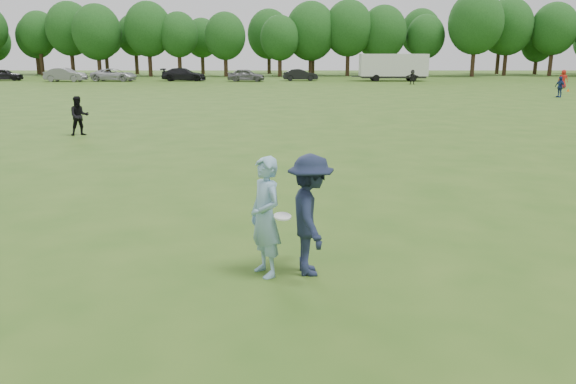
# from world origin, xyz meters

# --- Properties ---
(ground) EXTENTS (200.00, 200.00, 0.00)m
(ground) POSITION_xyz_m (0.00, 0.00, 0.00)
(ground) COLOR #2F5317
(ground) RESTS_ON ground
(thrower) EXTENTS (0.75, 0.83, 1.91)m
(thrower) POSITION_xyz_m (-0.76, -0.50, 0.96)
(thrower) COLOR #7FAAC5
(thrower) RESTS_ON ground
(defender) EXTENTS (0.85, 1.32, 1.94)m
(defender) POSITION_xyz_m (-0.05, -0.44, 0.97)
(defender) COLOR #1A223A
(defender) RESTS_ON ground
(player_far_a) EXTENTS (1.00, 0.93, 1.65)m
(player_far_a) POSITION_xyz_m (-9.24, 14.83, 0.83)
(player_far_a) COLOR black
(player_far_a) RESTS_ON ground
(player_far_b) EXTENTS (0.68, 1.02, 1.61)m
(player_far_b) POSITION_xyz_m (20.71, 35.34, 0.80)
(player_far_b) COLOR navy
(player_far_b) RESTS_ON ground
(player_far_c) EXTENTS (1.03, 0.90, 1.77)m
(player_far_c) POSITION_xyz_m (26.17, 46.30, 0.89)
(player_far_c) COLOR red
(player_far_c) RESTS_ON ground
(player_far_d) EXTENTS (1.52, 0.81, 1.57)m
(player_far_d) POSITION_xyz_m (13.05, 53.02, 0.78)
(player_far_d) COLOR black
(player_far_d) RESTS_ON ground
(car_a) EXTENTS (4.27, 1.96, 1.42)m
(car_a) POSITION_xyz_m (-35.18, 61.18, 0.71)
(car_a) COLOR black
(car_a) RESTS_ON ground
(car_b) EXTENTS (4.95, 2.14, 1.58)m
(car_b) POSITION_xyz_m (-26.81, 58.79, 0.79)
(car_b) COLOR slate
(car_b) RESTS_ON ground
(car_c) EXTENTS (5.57, 2.99, 1.49)m
(car_c) POSITION_xyz_m (-21.34, 59.85, 0.74)
(car_c) COLOR #B7B6BC
(car_c) RESTS_ON ground
(car_d) EXTENTS (5.31, 2.18, 1.54)m
(car_d) POSITION_xyz_m (-13.07, 60.35, 0.77)
(car_d) COLOR black
(car_d) RESTS_ON ground
(car_e) EXTENTS (4.55, 2.25, 1.49)m
(car_e) POSITION_xyz_m (-5.41, 59.12, 0.75)
(car_e) COLOR slate
(car_e) RESTS_ON ground
(car_f) EXTENTS (4.32, 1.74, 1.39)m
(car_f) POSITION_xyz_m (1.05, 60.80, 0.70)
(car_f) COLOR black
(car_f) RESTS_ON ground
(field_cone) EXTENTS (0.28, 0.28, 0.30)m
(field_cone) POSITION_xyz_m (24.61, 41.90, 0.15)
(field_cone) COLOR orange
(field_cone) RESTS_ON ground
(disc_in_play) EXTENTS (0.30, 0.29, 0.08)m
(disc_in_play) POSITION_xyz_m (-0.49, -0.70, 1.02)
(disc_in_play) COLOR white
(disc_in_play) RESTS_ON ground
(cargo_trailer) EXTENTS (9.00, 2.75, 3.20)m
(cargo_trailer) POSITION_xyz_m (12.23, 60.24, 1.78)
(cargo_trailer) COLOR silver
(cargo_trailer) RESTS_ON ground
(treeline) EXTENTS (130.35, 18.39, 11.74)m
(treeline) POSITION_xyz_m (2.81, 76.90, 6.26)
(treeline) COLOR #332114
(treeline) RESTS_ON ground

